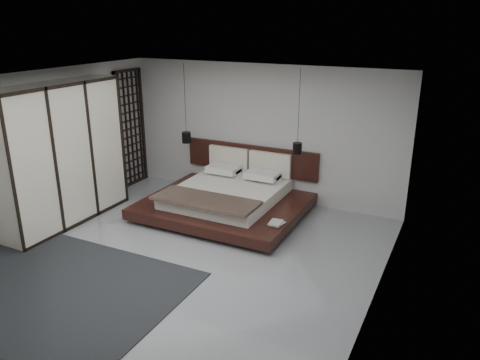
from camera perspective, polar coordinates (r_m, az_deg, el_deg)
The scene contains 14 objects.
floor at distance 7.76m, azimuth -6.76°, elevation -9.04°, with size 6.00×6.00×0.00m, color gray.
ceiling at distance 6.90m, azimuth -7.68°, elevation 11.92°, with size 6.00×6.00×0.00m, color white.
wall_back at distance 9.75m, azimuth 2.57°, elevation 5.80°, with size 6.00×6.00×0.00m, color #B2B2AF.
wall_front at distance 5.19m, azimuth -25.89°, elevation -8.63°, with size 6.00×6.00×0.00m, color #B2B2AF.
wall_left at distance 9.16m, azimuth -23.10°, elevation 3.39°, with size 6.00×6.00×0.00m, color #B2B2AF.
wall_right at distance 6.16m, azimuth 16.85°, elevation -3.12°, with size 6.00×6.00×0.00m, color #B2B2AF.
lattice_screen at distance 10.84m, azimuth -13.14°, elevation 6.15°, with size 0.05×0.90×2.60m, color black.
bed at distance 9.22m, azimuth -1.53°, elevation -2.14°, with size 3.00×2.48×1.11m.
book_lower at distance 8.16m, azimuth 3.89°, elevation -5.17°, with size 0.21×0.28×0.03m, color #99724C.
book_upper at distance 8.14m, azimuth 3.66°, elevation -5.07°, with size 0.21×0.28×0.02m, color #99724C.
pendant_left at distance 9.93m, azimuth -6.55°, elevation 5.21°, with size 0.19×0.19×1.64m.
pendant_right at distance 8.85m, azimuth 7.00°, elevation 3.92°, with size 0.17×0.17×1.57m.
wardrobe at distance 9.08m, azimuth -20.90°, elevation 2.87°, with size 0.62×2.65×2.60m.
rug at distance 7.38m, azimuth -22.27°, elevation -12.02°, with size 3.79×2.71×0.02m, color black.
Camera 1 is at (3.83, -5.67, 3.65)m, focal length 35.00 mm.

